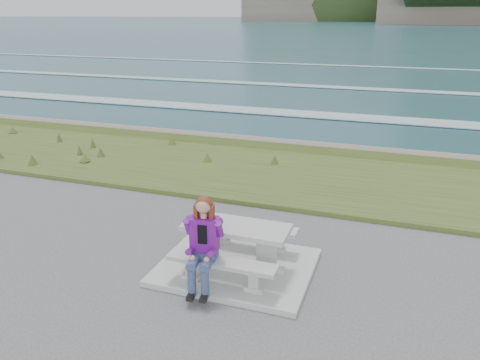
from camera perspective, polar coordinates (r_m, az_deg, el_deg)
The scene contains 8 objects.
concrete_slab at distance 8.29m, azimuth -0.43°, elevation -10.53°, with size 2.60×2.10×0.10m, color #A2A39D.
picnic_table at distance 7.99m, azimuth -0.44°, elevation -6.60°, with size 1.80×0.75×0.75m.
bench_landward at distance 7.53m, azimuth -2.27°, elevation -10.42°, with size 1.80×0.35×0.45m.
bench_seaward at distance 8.69m, azimuth 1.14°, elevation -6.06°, with size 1.80×0.35×0.45m.
grass_verge at distance 12.71m, azimuth 7.21°, elevation 0.11°, with size 160.00×4.50×0.22m, color #334A1B.
shore_drop at distance 15.43m, azimuth 9.55°, elevation 3.51°, with size 160.00×0.80×2.20m, color brown.
ocean at distance 32.48m, azimuth 14.88°, elevation 8.43°, with size 1600.00×1600.00×0.09m.
seated_woman at distance 7.41m, azimuth -4.60°, elevation -9.26°, with size 0.52×0.80×1.48m.
Camera 1 is at (2.43, -6.74, 4.22)m, focal length 35.00 mm.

